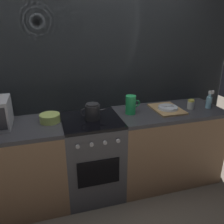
{
  "coord_description": "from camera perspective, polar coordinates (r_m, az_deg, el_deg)",
  "views": [
    {
      "loc": [
        -0.42,
        -2.19,
        1.83
      ],
      "look_at": [
        0.23,
        0.0,
        0.95
      ],
      "focal_mm": 37.76,
      "sensor_mm": 36.0,
      "label": 1
    }
  ],
  "objects": [
    {
      "name": "dish_pile",
      "position": [
        2.71,
        13.23,
        0.82
      ],
      "size": [
        0.3,
        0.4,
        0.06
      ],
      "color": "tan",
      "rests_on": "counter_right"
    },
    {
      "name": "ground_plane",
      "position": [
        2.89,
        -4.53,
        -18.36
      ],
      "size": [
        8.0,
        8.0,
        0.0
      ],
      "primitive_type": "plane",
      "color": "#6B6054"
    },
    {
      "name": "spice_jar",
      "position": [
        2.82,
        18.53,
        1.8
      ],
      "size": [
        0.08,
        0.08,
        0.1
      ],
      "color": "silver",
      "rests_on": "counter_right"
    },
    {
      "name": "counter_right",
      "position": [
        2.91,
        12.96,
        -7.85
      ],
      "size": [
        1.2,
        0.6,
        0.9
      ],
      "color": "#997251",
      "rests_on": "ground_plane"
    },
    {
      "name": "stove_unit",
      "position": [
        2.62,
        -4.81,
        -10.77
      ],
      "size": [
        0.6,
        0.63,
        0.9
      ],
      "color": "#4C4C51",
      "rests_on": "ground_plane"
    },
    {
      "name": "back_wall",
      "position": [
        2.63,
        -6.8,
        7.04
      ],
      "size": [
        3.6,
        0.05,
        2.4
      ],
      "color": "gray",
      "rests_on": "ground_plane"
    },
    {
      "name": "mixing_bowl",
      "position": [
        2.4,
        -14.81,
        -1.42
      ],
      "size": [
        0.2,
        0.2,
        0.08
      ],
      "primitive_type": "cylinder",
      "color": "#B7D166",
      "rests_on": "counter_left"
    },
    {
      "name": "kettle",
      "position": [
        2.38,
        -4.69,
        0.1
      ],
      "size": [
        0.28,
        0.15,
        0.17
      ],
      "color": "#262628",
      "rests_on": "stove_unit"
    },
    {
      "name": "pitcher",
      "position": [
        2.52,
        4.57,
        1.76
      ],
      "size": [
        0.16,
        0.11,
        0.2
      ],
      "color": "green",
      "rests_on": "counter_right"
    },
    {
      "name": "counter_left",
      "position": [
        2.63,
        -24.85,
        -12.77
      ],
      "size": [
        1.2,
        0.6,
        0.9
      ],
      "color": "#997251",
      "rests_on": "ground_plane"
    },
    {
      "name": "spray_bottle",
      "position": [
        2.91,
        22.43,
        2.42
      ],
      "size": [
        0.08,
        0.06,
        0.2
      ],
      "color": "#8CCCE5",
      "rests_on": "counter_right"
    }
  ]
}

